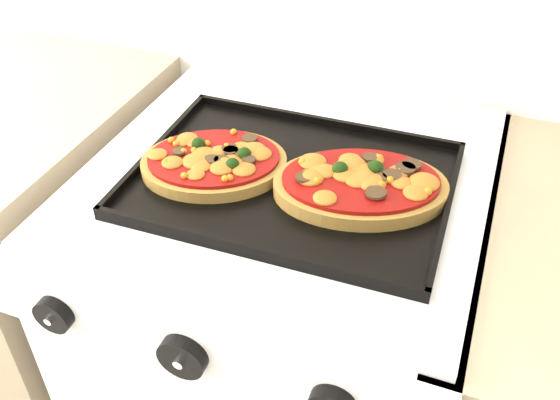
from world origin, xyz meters
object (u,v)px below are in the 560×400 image
at_px(stove, 287,357).
at_px(pizza_right, 361,184).
at_px(baking_tray, 292,179).
at_px(pizza_left, 214,161).

height_order(stove, pizza_right, pizza_right).
xyz_separation_m(stove, baking_tray, (0.02, -0.04, 0.47)).
xyz_separation_m(stove, pizza_left, (-0.10, -0.06, 0.48)).
relative_size(baking_tray, pizza_left, 2.11).
bearing_deg(pizza_right, baking_tray, -178.56).
height_order(stove, pizza_left, pizza_left).
xyz_separation_m(pizza_left, pizza_right, (0.22, 0.02, 0.00)).
relative_size(stove, pizza_right, 3.76).
relative_size(stove, pizza_left, 4.28).
bearing_deg(pizza_left, pizza_right, 5.09).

